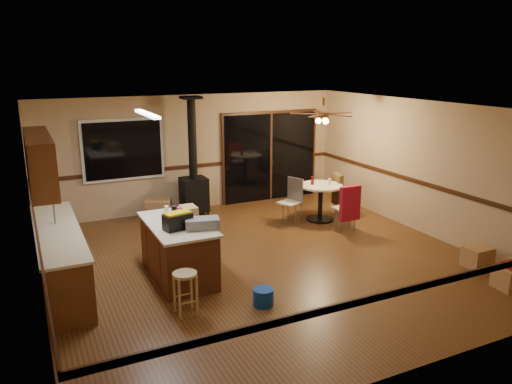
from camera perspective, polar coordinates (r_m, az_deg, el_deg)
floor at (r=8.65m, az=0.87°, el=-7.85°), size 7.00×7.00×0.00m
ceiling at (r=8.01m, az=0.94°, el=9.57°), size 7.00×7.00×0.00m
wall_back at (r=11.40m, az=-7.00°, el=4.48°), size 7.00×0.00×7.00m
wall_front at (r=5.49m, az=17.61°, el=-7.75°), size 7.00×0.00×7.00m
wall_left at (r=7.42m, az=-24.08°, el=-2.44°), size 0.00×7.00×7.00m
wall_right at (r=10.25m, az=18.72°, el=2.61°), size 0.00×7.00×7.00m
chair_rail at (r=8.31m, az=0.90°, el=-1.48°), size 7.00×7.00×0.08m
window at (r=10.92m, az=-14.94°, el=4.69°), size 1.72×0.10×1.32m
sliding_door at (r=12.13m, az=1.65°, el=4.01°), size 2.52×0.10×2.10m
lower_cabinets at (r=8.18m, az=-21.47°, el=-7.07°), size 0.60×3.00×0.86m
countertop at (r=8.03m, az=-21.78°, el=-4.09°), size 0.64×3.04×0.04m
upper_cabinets at (r=7.97m, az=-23.49°, el=3.21°), size 0.35×2.00×0.80m
kitchen_island at (r=7.97m, az=-8.88°, el=-6.56°), size 0.88×1.68×0.90m
wood_stove at (r=11.04m, az=-7.13°, el=1.10°), size 0.55×0.50×2.52m
ceiling_fan at (r=10.36m, az=7.70°, el=8.52°), size 0.24×0.24×0.55m
fluorescent_strip at (r=7.68m, az=-12.34°, el=8.70°), size 0.10×1.20×0.04m
toolbox_grey at (r=7.50m, az=-6.17°, el=-3.58°), size 0.55×0.39×0.16m
toolbox_black at (r=7.51m, az=-8.94°, el=-3.35°), size 0.46×0.31×0.23m
toolbox_yellow_lid at (r=7.48m, az=-8.98°, el=-2.40°), size 0.43×0.29×0.03m
box_on_island at (r=7.96m, az=-7.68°, el=-2.34°), size 0.23×0.31×0.21m
bottle_dark at (r=7.70m, az=-9.29°, el=-2.64°), size 0.10×0.10×0.30m
bottle_pink at (r=7.85m, az=-8.77°, el=-2.54°), size 0.10×0.10×0.23m
bottle_white at (r=8.11m, az=-10.17°, el=-2.20°), size 0.08×0.08×0.19m
bar_stool at (r=6.92m, az=-8.06°, el=-11.39°), size 0.40×0.40×0.60m
blue_bucket at (r=7.15m, az=0.84°, el=-11.90°), size 0.33×0.33×0.24m
dining_table at (r=10.68m, az=7.38°, el=-0.48°), size 0.92×0.92×0.78m
glass_red at (r=10.60m, az=6.47°, el=1.32°), size 0.08×0.08×0.18m
glass_cream at (r=10.66m, az=8.40°, el=1.20°), size 0.06×0.06×0.13m
chair_left at (r=10.47m, az=4.21°, el=-0.38°), size 0.52×0.52×0.51m
chair_near at (r=10.02m, az=10.61°, el=-1.26°), size 0.44×0.46×0.70m
chair_right at (r=11.03m, az=9.41°, el=0.28°), size 0.55×0.52×0.70m
box_under_window at (r=11.01m, az=-11.07°, el=-1.91°), size 0.65×0.59×0.42m
box_corner_a at (r=8.53m, az=27.12°, el=-8.70°), size 0.48×0.41×0.34m
box_corner_b at (r=9.14m, az=23.97°, el=-6.79°), size 0.42×0.36×0.34m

